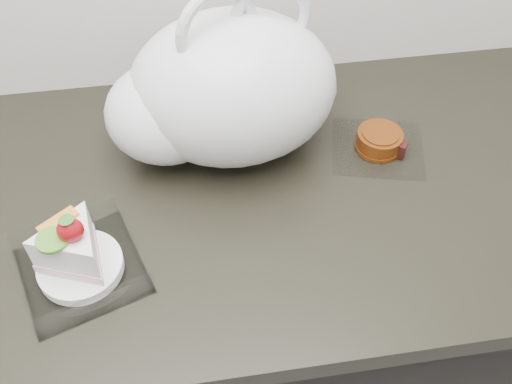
# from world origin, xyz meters

# --- Properties ---
(counter) EXTENTS (2.04, 0.64, 0.90)m
(counter) POSITION_xyz_m (0.00, 1.69, 0.45)
(counter) COLOR black
(counter) RESTS_ON ground
(cake_tray) EXTENTS (0.21, 0.21, 0.13)m
(cake_tray) POSITION_xyz_m (-0.13, 1.56, 0.94)
(cake_tray) COLOR white
(cake_tray) RESTS_ON counter
(mooncake_wrap) EXTENTS (0.19, 0.18, 0.04)m
(mooncake_wrap) POSITION_xyz_m (0.38, 1.75, 0.91)
(mooncake_wrap) COLOR white
(mooncake_wrap) RESTS_ON counter
(plastic_bag) EXTENTS (0.43, 0.35, 0.31)m
(plastic_bag) POSITION_xyz_m (0.11, 1.79, 1.02)
(plastic_bag) COLOR white
(plastic_bag) RESTS_ON counter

